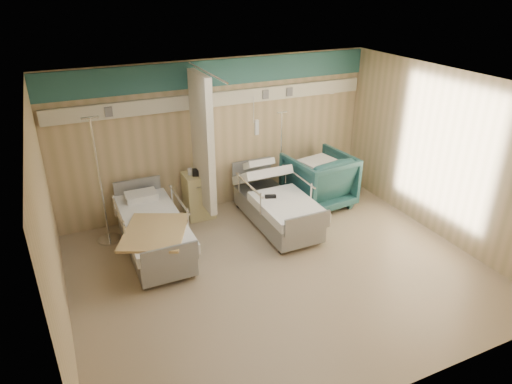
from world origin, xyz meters
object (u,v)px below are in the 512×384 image
bed_left (154,236)px  visitor_armchair (319,180)px  bedside_cabinet (199,195)px  iv_stand_right (280,181)px  iv_stand_left (106,217)px  bed_right (276,209)px

bed_left → visitor_armchair: (3.30, 0.37, 0.21)m
bedside_cabinet → iv_stand_right: iv_stand_right is taller
bed_left → iv_stand_left: size_ratio=1.00×
bedside_cabinet → iv_stand_right: bearing=1.2°
bed_left → bed_right: bearing=0.0°
visitor_armchair → bedside_cabinet: bearing=-19.2°
bed_right → bed_left: size_ratio=1.00×
iv_stand_right → visitor_armchair: bearing=-46.3°
bedside_cabinet → iv_stand_left: size_ratio=0.39×
iv_stand_right → bedside_cabinet: bearing=-178.8°
bed_left → visitor_armchair: 3.32m
bed_left → bedside_cabinet: bearing=40.6°
bed_right → bed_left: (-2.20, 0.00, 0.00)m
visitor_armchair → bed_right: bearing=12.8°
bed_right → iv_stand_right: iv_stand_right is taller
bedside_cabinet → visitor_armchair: visitor_armchair is taller
visitor_armchair → iv_stand_right: bearing=-52.3°
bed_right → iv_stand_left: size_ratio=1.00×
bed_right → bedside_cabinet: bearing=142.0°
bed_left → iv_stand_left: 0.95m
visitor_armchair → iv_stand_left: (-3.93, 0.33, -0.08)m
bed_left → bedside_cabinet: bedside_cabinet is taller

